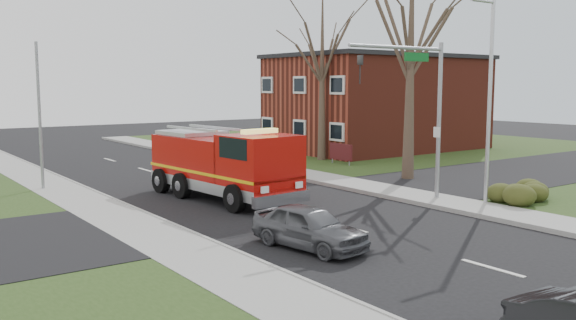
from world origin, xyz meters
TOP-DOWN VIEW (x-y plane):
  - ground at (0.00, 0.00)m, footprint 120.00×120.00m
  - sidewalk_right at (6.20, 0.00)m, footprint 2.40×80.00m
  - sidewalk_left at (-6.20, 0.00)m, footprint 2.40×80.00m
  - cross_street_right at (22.40, 4.00)m, footprint 30.00×8.00m
  - brick_building at (19.00, 18.00)m, footprint 15.40×10.40m
  - health_center_sign at (10.50, 12.50)m, footprint 0.12×2.00m
  - hedge_corner at (9.00, -1.00)m, footprint 2.80×2.00m
  - bare_tree_near at (9.50, 6.00)m, footprint 6.00×6.00m
  - bare_tree_far at (11.00, 15.00)m, footprint 5.25×5.25m
  - traffic_signal_mast at (5.21, 1.50)m, footprint 5.29×0.18m
  - streetlight_pole at (7.14, -0.50)m, footprint 1.48×0.16m
  - utility_pole_far at (-6.80, 14.00)m, footprint 0.14×0.14m
  - fire_engine at (-0.80, 7.27)m, footprint 3.62×8.26m
  - parked_car_maroon at (-2.80, -1.37)m, footprint 2.19×4.18m

SIDE VIEW (x-z plane):
  - ground at x=0.00m, z-range 0.00..0.00m
  - sidewalk_right at x=6.20m, z-range 0.00..0.15m
  - sidewalk_left at x=-6.20m, z-range 0.00..0.15m
  - cross_street_right at x=22.40m, z-range 0.00..0.15m
  - hedge_corner at x=9.00m, z-range 0.13..1.03m
  - parked_car_maroon at x=-2.80m, z-range 0.00..1.36m
  - health_center_sign at x=10.50m, z-range 0.18..1.58m
  - fire_engine at x=-0.80m, z-range -0.15..3.09m
  - utility_pole_far at x=-6.80m, z-range 0.00..7.00m
  - brick_building at x=19.00m, z-range 0.03..7.28m
  - streetlight_pole at x=7.14m, z-range 0.35..8.75m
  - traffic_signal_mast at x=5.21m, z-range 1.31..8.11m
  - bare_tree_far at x=11.00m, z-range 1.24..11.74m
  - bare_tree_near at x=9.50m, z-range 1.41..13.41m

